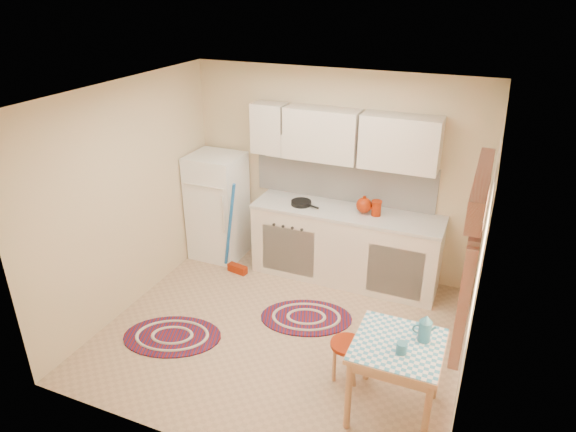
# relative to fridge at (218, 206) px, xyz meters

# --- Properties ---
(room_shell) EXTENTS (3.64, 3.60, 2.52)m
(room_shell) POSITION_rel_fridge_xyz_m (1.61, -1.01, 0.90)
(room_shell) COLOR tan
(room_shell) RESTS_ON ground
(fridge) EXTENTS (0.65, 0.60, 1.40)m
(fridge) POSITION_rel_fridge_xyz_m (0.00, 0.00, 0.00)
(fridge) COLOR white
(fridge) RESTS_ON ground
(broom) EXTENTS (0.30, 0.17, 1.20)m
(broom) POSITION_rel_fridge_xyz_m (0.45, -0.35, -0.10)
(broom) COLOR #1C61B3
(broom) RESTS_ON ground
(base_cabinets) EXTENTS (2.25, 0.60, 0.88)m
(base_cabinets) POSITION_rel_fridge_xyz_m (1.73, 0.05, -0.26)
(base_cabinets) COLOR silver
(base_cabinets) RESTS_ON ground
(countertop) EXTENTS (2.27, 0.62, 0.04)m
(countertop) POSITION_rel_fridge_xyz_m (1.73, 0.05, 0.20)
(countertop) COLOR beige
(countertop) RESTS_ON base_cabinets
(frying_pan) EXTENTS (0.31, 0.31, 0.05)m
(frying_pan) POSITION_rel_fridge_xyz_m (1.17, 0.00, 0.24)
(frying_pan) COLOR black
(frying_pan) RESTS_ON countertop
(red_kettle) EXTENTS (0.25, 0.23, 0.20)m
(red_kettle) POSITION_rel_fridge_xyz_m (1.93, 0.05, 0.32)
(red_kettle) COLOR #922105
(red_kettle) RESTS_ON countertop
(red_canister) EXTENTS (0.11, 0.11, 0.16)m
(red_canister) POSITION_rel_fridge_xyz_m (2.08, 0.05, 0.30)
(red_canister) COLOR #922105
(red_canister) RESTS_ON countertop
(table) EXTENTS (0.72, 0.72, 0.72)m
(table) POSITION_rel_fridge_xyz_m (2.76, -1.90, -0.34)
(table) COLOR tan
(table) RESTS_ON ground
(stool) EXTENTS (0.36, 0.36, 0.42)m
(stool) POSITION_rel_fridge_xyz_m (2.28, -1.67, -0.49)
(stool) COLOR #922105
(stool) RESTS_ON ground
(coffee_pot) EXTENTS (0.13, 0.11, 0.25)m
(coffee_pot) POSITION_rel_fridge_xyz_m (2.94, -1.78, 0.15)
(coffee_pot) COLOR #28627C
(coffee_pot) RESTS_ON table
(mug) EXTENTS (0.11, 0.11, 0.10)m
(mug) POSITION_rel_fridge_xyz_m (2.80, -2.00, 0.07)
(mug) COLOR #28627C
(mug) RESTS_ON table
(rug_center) EXTENTS (1.17, 0.96, 0.02)m
(rug_center) POSITION_rel_fridge_xyz_m (1.60, -0.93, -0.69)
(rug_center) COLOR maroon
(rug_center) RESTS_ON ground
(rug_left) EXTENTS (1.19, 0.98, 0.02)m
(rug_left) POSITION_rel_fridge_xyz_m (0.43, -1.77, -0.69)
(rug_left) COLOR maroon
(rug_left) RESTS_ON ground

